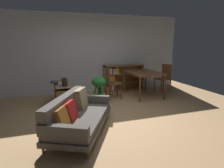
# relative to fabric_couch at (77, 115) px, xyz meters

# --- Properties ---
(ground_plane) EXTENTS (8.16, 8.16, 0.00)m
(ground_plane) POSITION_rel_fabric_couch_xyz_m (0.97, 0.42, -0.34)
(ground_plane) COLOR tan
(back_wall_panel) EXTENTS (6.80, 0.10, 2.70)m
(back_wall_panel) POSITION_rel_fabric_couch_xyz_m (0.97, 3.12, 1.01)
(back_wall_panel) COLOR silver
(back_wall_panel) RESTS_ON ground_plane
(fabric_couch) EXTENTS (1.62, 2.06, 0.75)m
(fabric_couch) POSITION_rel_fabric_couch_xyz_m (0.00, 0.00, 0.00)
(fabric_couch) COLOR brown
(fabric_couch) RESTS_ON ground_plane
(media_console) EXTENTS (0.40, 1.24, 0.60)m
(media_console) POSITION_rel_fabric_couch_xyz_m (-0.12, 1.80, -0.04)
(media_console) COLOR olive
(media_console) RESTS_ON ground_plane
(open_laptop) EXTENTS (0.50, 0.38, 0.07)m
(open_laptop) POSITION_rel_fabric_couch_xyz_m (-0.18, 1.88, 0.28)
(open_laptop) COLOR silver
(open_laptop) RESTS_ON media_console
(desk_speaker) EXTENTS (0.15, 0.15, 0.22)m
(desk_speaker) POSITION_rel_fabric_couch_xyz_m (-0.07, 1.53, 0.37)
(desk_speaker) COLOR #2D2823
(desk_speaker) RESTS_ON media_console
(potted_floor_plant) EXTENTS (0.41, 0.41, 0.79)m
(potted_floor_plant) POSITION_rel_fabric_couch_xyz_m (0.88, 1.59, 0.17)
(potted_floor_plant) COLOR #333338
(potted_floor_plant) RESTS_ON ground_plane
(dining_table) EXTENTS (0.95, 1.31, 0.80)m
(dining_table) POSITION_rel_fabric_couch_xyz_m (2.48, 1.94, 0.38)
(dining_table) COLOR brown
(dining_table) RESTS_ON ground_plane
(dining_chair_near) EXTENTS (0.52, 0.55, 0.98)m
(dining_chair_near) POSITION_rel_fabric_couch_xyz_m (3.47, 2.23, 0.21)
(dining_chair_near) COLOR brown
(dining_chair_near) RESTS_ON ground_plane
(dining_chair_far) EXTENTS (0.42, 0.44, 0.96)m
(dining_chair_far) POSITION_rel_fabric_couch_xyz_m (1.38, 1.98, 0.21)
(dining_chair_far) COLOR brown
(dining_chair_far) RESTS_ON ground_plane
(bookshelf) EXTENTS (1.50, 0.32, 0.94)m
(bookshelf) POSITION_rel_fabric_couch_xyz_m (2.05, 2.94, 0.13)
(bookshelf) COLOR olive
(bookshelf) RESTS_ON ground_plane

